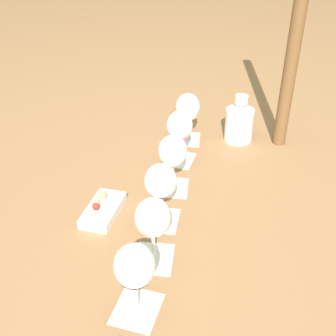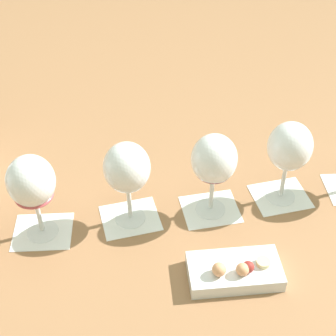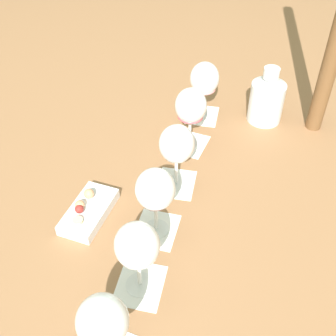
{
  "view_description": "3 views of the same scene",
  "coord_description": "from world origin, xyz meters",
  "px_view_note": "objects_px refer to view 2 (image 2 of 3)",
  "views": [
    {
      "loc": [
        0.75,
        -0.66,
        0.76
      ],
      "look_at": [
        0.0,
        0.0,
        0.12
      ],
      "focal_mm": 45.0,
      "sensor_mm": 36.0,
      "label": 1
    },
    {
      "loc": [
        -0.63,
        -0.34,
        0.74
      ],
      "look_at": [
        0.0,
        0.0,
        0.12
      ],
      "focal_mm": 55.0,
      "sensor_mm": 36.0,
      "label": 2
    },
    {
      "loc": [
        0.58,
        -0.42,
        0.76
      ],
      "look_at": [
        0.0,
        0.0,
        0.12
      ],
      "focal_mm": 45.0,
      "sensor_mm": 36.0,
      "label": 3
    }
  ],
  "objects_px": {
    "wine_glass_4": "(289,149)",
    "snack_dish": "(235,271)",
    "wine_glass_1": "(32,184)",
    "wine_glass_3": "(214,162)",
    "wine_glass_2": "(127,171)"
  },
  "relations": [
    {
      "from": "wine_glass_1",
      "to": "snack_dish",
      "type": "distance_m",
      "value": 0.39
    },
    {
      "from": "wine_glass_1",
      "to": "wine_glass_2",
      "type": "distance_m",
      "value": 0.17
    },
    {
      "from": "snack_dish",
      "to": "wine_glass_3",
      "type": "bearing_deg",
      "value": 38.85
    },
    {
      "from": "wine_glass_2",
      "to": "wine_glass_4",
      "type": "bearing_deg",
      "value": -50.5
    },
    {
      "from": "wine_glass_4",
      "to": "snack_dish",
      "type": "bearing_deg",
      "value": 178.59
    },
    {
      "from": "wine_glass_1",
      "to": "wine_glass_3",
      "type": "xyz_separation_m",
      "value": [
        0.21,
        -0.26,
        -0.0
      ]
    },
    {
      "from": "wine_glass_3",
      "to": "snack_dish",
      "type": "bearing_deg",
      "value": -141.15
    },
    {
      "from": "wine_glass_4",
      "to": "snack_dish",
      "type": "distance_m",
      "value": 0.26
    },
    {
      "from": "wine_glass_4",
      "to": "wine_glass_3",
      "type": "bearing_deg",
      "value": 132.46
    },
    {
      "from": "wine_glass_1",
      "to": "snack_dish",
      "type": "height_order",
      "value": "wine_glass_1"
    },
    {
      "from": "wine_glass_2",
      "to": "snack_dish",
      "type": "height_order",
      "value": "wine_glass_2"
    },
    {
      "from": "wine_glass_1",
      "to": "wine_glass_2",
      "type": "relative_size",
      "value": 1.0
    },
    {
      "from": "wine_glass_2",
      "to": "wine_glass_3",
      "type": "height_order",
      "value": "same"
    },
    {
      "from": "wine_glass_1",
      "to": "snack_dish",
      "type": "relative_size",
      "value": 0.99
    },
    {
      "from": "wine_glass_3",
      "to": "wine_glass_4",
      "type": "height_order",
      "value": "same"
    }
  ]
}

